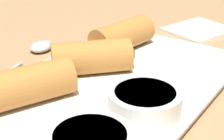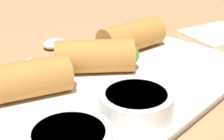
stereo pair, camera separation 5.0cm
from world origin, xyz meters
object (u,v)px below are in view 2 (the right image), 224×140
dipping_bowl_near (136,103)px  spoon (48,47)px  serving_plate (112,88)px  napkin (217,34)px

dipping_bowl_near → spoon: (-7.39, -22.42, -2.23)cm
serving_plate → spoon: bearing=-102.8°
serving_plate → dipping_bowl_near: size_ratio=4.65×
dipping_bowl_near → spoon: dipping_bowl_near is taller
serving_plate → dipping_bowl_near: dipping_bowl_near is taller
serving_plate → napkin: (-26.33, 0.24, -0.46)cm
spoon → napkin: 27.91cm
spoon → napkin: size_ratio=1.59×
serving_plate → dipping_bowl_near: 7.77cm
serving_plate → napkin: serving_plate is taller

